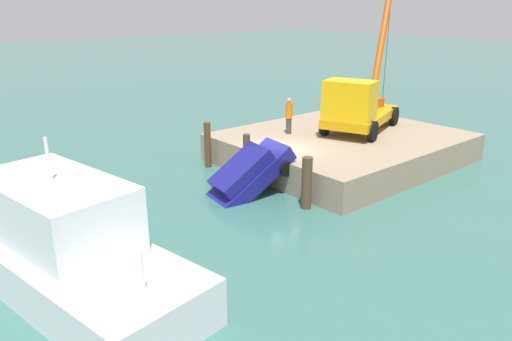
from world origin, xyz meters
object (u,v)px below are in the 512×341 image
object	(u,v)px
moored_yacht	(29,245)
salvaged_car	(243,180)
dock_worker	(289,115)
crane_truck	(358,104)

from	to	relation	value
moored_yacht	salvaged_car	bearing A→B (deg)	-179.64
salvaged_car	moored_yacht	size ratio (longest dim) A/B	0.33
dock_worker	moored_yacht	size ratio (longest dim) A/B	0.14
dock_worker	moored_yacht	bearing A→B (deg)	10.45
salvaged_car	moored_yacht	xyz separation A→B (m)	(8.70, 0.05, -0.13)
dock_worker	salvaged_car	bearing A→B (deg)	26.23
dock_worker	salvaged_car	world-z (taller)	dock_worker
dock_worker	moored_yacht	world-z (taller)	moored_yacht
crane_truck	dock_worker	size ratio (longest dim) A/B	4.63
crane_truck	salvaged_car	bearing A→B (deg)	2.83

